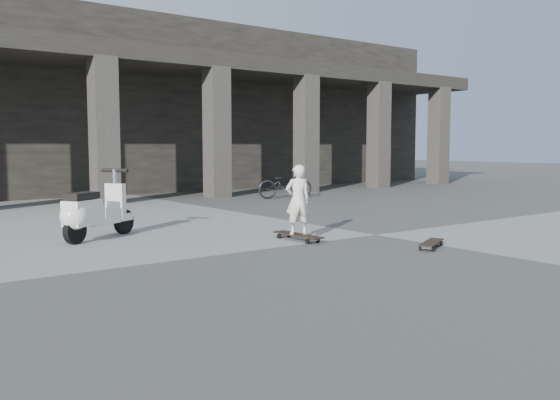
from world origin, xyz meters
TOP-DOWN VIEW (x-y plane):
  - ground at (0.00, 0.00)m, footprint 90.00×90.00m
  - colonnade at (-0.00, 13.77)m, footprint 28.00×8.82m
  - longboard at (-1.51, 0.35)m, footprint 0.28×1.07m
  - skateboard_spare at (-0.31, -1.49)m, footprint 0.85×0.56m
  - child at (-1.51, 0.35)m, footprint 0.50×0.41m
  - scooter at (-4.36, 2.39)m, footprint 1.54×1.03m
  - bicycle at (3.19, 6.87)m, footprint 1.79×1.12m

SIDE VIEW (x-z plane):
  - ground at x=0.00m, z-range 0.00..0.00m
  - skateboard_spare at x=-0.31m, z-range 0.03..0.13m
  - longboard at x=-1.51m, z-range 0.03..0.14m
  - bicycle at x=3.19m, z-range 0.00..0.89m
  - scooter at x=-4.36m, z-range -0.12..1.07m
  - child at x=-1.51m, z-range 0.11..1.28m
  - colonnade at x=0.00m, z-range 0.03..6.03m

